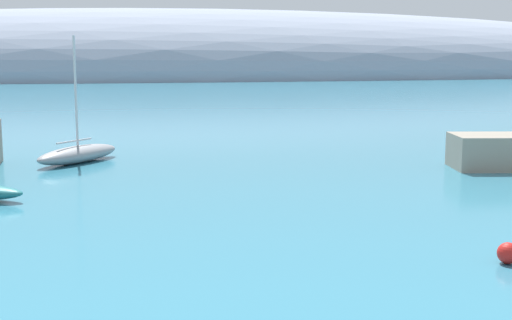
# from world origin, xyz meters

# --- Properties ---
(distant_ridge) EXTENTS (365.02, 71.26, 37.00)m
(distant_ridge) POSITION_xyz_m (11.28, 186.99, 0.00)
(distant_ridge) COLOR #8E99AD
(distant_ridge) RESTS_ON ground
(sailboat_grey_outer_mooring) EXTENTS (5.99, 6.45, 8.14)m
(sailboat_grey_outer_mooring) POSITION_xyz_m (-13.12, 37.58, 0.60)
(sailboat_grey_outer_mooring) COLOR gray
(sailboat_grey_outer_mooring) RESTS_ON water
(mooring_buoy_red) EXTENTS (0.74, 0.74, 0.74)m
(mooring_buoy_red) POSITION_xyz_m (2.10, 12.05, 0.37)
(mooring_buoy_red) COLOR red
(mooring_buoy_red) RESTS_ON water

